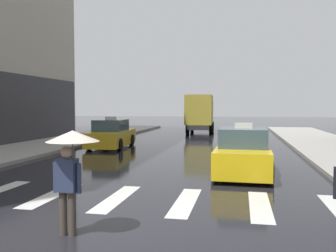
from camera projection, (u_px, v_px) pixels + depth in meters
ground_plane at (60, 240)px, 6.41m from camera, size 160.00×160.00×0.00m
crosswalk_markings at (117, 198)px, 9.35m from camera, size 11.30×2.80×0.01m
taxi_lead at (243, 153)px, 12.75m from camera, size 2.02×4.58×1.80m
taxi_second at (111, 135)px, 20.86m from camera, size 2.12×4.63×1.80m
box_truck at (200, 112)px, 32.63m from camera, size 2.56×7.63×3.35m
pedestrian_with_umbrella at (71, 154)px, 6.56m from camera, size 0.96×0.96×1.94m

